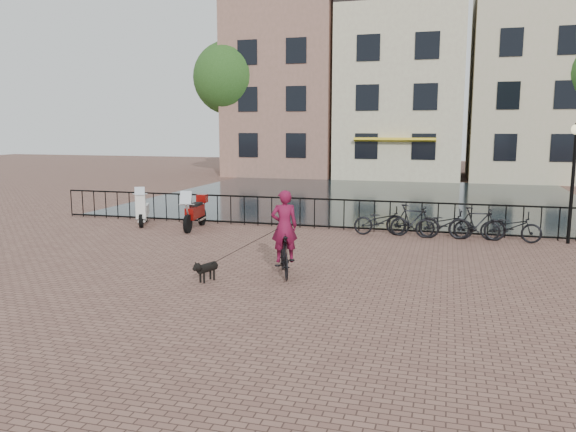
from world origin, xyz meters
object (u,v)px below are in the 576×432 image
(cyclist, at_px, (284,238))
(dog, at_px, (207,270))
(motorcycle, at_px, (195,208))
(scooter, at_px, (143,204))
(lamp_post, at_px, (574,162))

(cyclist, bearing_deg, dog, 10.73)
(motorcycle, bearing_deg, scooter, 165.45)
(dog, relative_size, scooter, 0.48)
(cyclist, relative_size, motorcycle, 1.15)
(dog, bearing_deg, cyclist, 50.00)
(dog, distance_m, scooter, 8.01)
(lamp_post, bearing_deg, cyclist, -140.72)
(cyclist, height_order, motorcycle, cyclist)
(dog, bearing_deg, motorcycle, 135.42)
(lamp_post, relative_size, motorcycle, 1.73)
(lamp_post, height_order, dog, lamp_post)
(motorcycle, bearing_deg, lamp_post, -2.69)
(dog, height_order, scooter, scooter)
(lamp_post, distance_m, motorcycle, 11.65)
(lamp_post, bearing_deg, scooter, -177.84)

